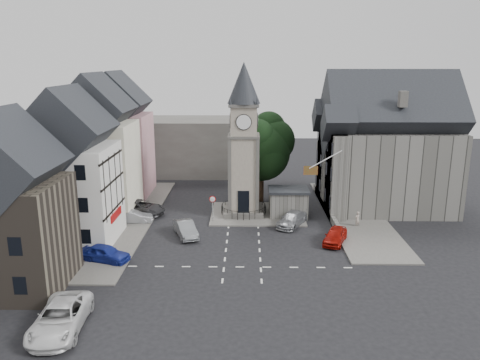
{
  "coord_description": "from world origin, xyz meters",
  "views": [
    {
      "loc": [
        0.34,
        -40.68,
        16.35
      ],
      "look_at": [
        -0.35,
        5.0,
        4.66
      ],
      "focal_mm": 35.0,
      "sensor_mm": 36.0,
      "label": 1
    }
  ],
  "objects_px": {
    "car_west_blue": "(105,253)",
    "stone_shelter": "(288,202)",
    "pedestrian": "(357,219)",
    "car_east_red": "(335,236)",
    "clock_tower": "(244,141)"
  },
  "relations": [
    {
      "from": "car_west_blue",
      "to": "car_east_red",
      "type": "relative_size",
      "value": 1.03
    },
    {
      "from": "car_east_red",
      "to": "pedestrian",
      "type": "height_order",
      "value": "pedestrian"
    },
    {
      "from": "clock_tower",
      "to": "stone_shelter",
      "type": "bearing_deg",
      "value": -5.84
    },
    {
      "from": "car_west_blue",
      "to": "pedestrian",
      "type": "relative_size",
      "value": 2.6
    },
    {
      "from": "car_west_blue",
      "to": "stone_shelter",
      "type": "bearing_deg",
      "value": -35.81
    },
    {
      "from": "clock_tower",
      "to": "car_west_blue",
      "type": "relative_size",
      "value": 3.79
    },
    {
      "from": "pedestrian",
      "to": "stone_shelter",
      "type": "bearing_deg",
      "value": -61.93
    },
    {
      "from": "car_east_red",
      "to": "stone_shelter",
      "type": "bearing_deg",
      "value": 138.53
    },
    {
      "from": "car_east_red",
      "to": "pedestrian",
      "type": "xyz_separation_m",
      "value": [
        3.0,
        4.3,
        0.12
      ]
    },
    {
      "from": "car_east_red",
      "to": "clock_tower",
      "type": "bearing_deg",
      "value": 158.94
    },
    {
      "from": "clock_tower",
      "to": "car_west_blue",
      "type": "distance_m",
      "value": 18.55
    },
    {
      "from": "stone_shelter",
      "to": "pedestrian",
      "type": "bearing_deg",
      "value": -26.63
    },
    {
      "from": "stone_shelter",
      "to": "pedestrian",
      "type": "height_order",
      "value": "stone_shelter"
    },
    {
      "from": "stone_shelter",
      "to": "pedestrian",
      "type": "distance_m",
      "value": 7.53
    },
    {
      "from": "stone_shelter",
      "to": "car_east_red",
      "type": "bearing_deg",
      "value": -64.22
    }
  ]
}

